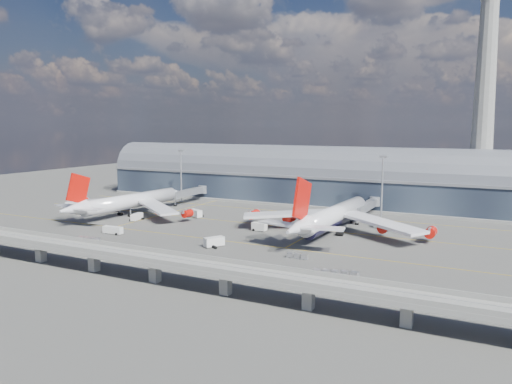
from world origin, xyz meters
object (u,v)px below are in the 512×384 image
at_px(airliner_right, 333,217).
at_px(service_truck_3, 214,242).
at_px(service_truck_0, 137,217).
at_px(service_truck_1, 259,227).
at_px(cargo_train_1, 335,274).
at_px(service_truck_5, 195,213).
at_px(service_truck_2, 113,230).
at_px(cargo_train_2, 297,256).
at_px(cargo_train_0, 89,240).
at_px(control_tower, 485,92).
at_px(floodlight_mast_left, 181,174).
at_px(floodlight_mast_right, 382,185).
at_px(airliner_left, 128,202).
at_px(service_truck_4, 380,223).

xyz_separation_m(airliner_right, service_truck_3, (-27.08, -35.66, -4.39)).
distance_m(service_truck_0, service_truck_1, 52.99).
xyz_separation_m(service_truck_0, cargo_train_1, (94.27, -35.78, -0.60)).
bearing_deg(service_truck_5, service_truck_3, -116.41).
xyz_separation_m(airliner_right, service_truck_2, (-68.49, -36.03, -4.58)).
distance_m(service_truck_0, cargo_train_2, 82.70).
relative_size(cargo_train_0, cargo_train_1, 0.78).
height_order(control_tower, airliner_right, control_tower).
bearing_deg(control_tower, service_truck_5, -149.12).
relative_size(cargo_train_1, cargo_train_2, 1.84).
xyz_separation_m(floodlight_mast_left, cargo_train_1, (108.16, -86.15, -12.81)).
relative_size(control_tower, floodlight_mast_right, 4.01).
height_order(control_tower, cargo_train_1, control_tower).
xyz_separation_m(airliner_left, service_truck_4, (100.74, 23.35, -4.38)).
bearing_deg(cargo_train_2, floodlight_mast_right, -7.04).
bearing_deg(cargo_train_0, service_truck_0, 16.14).
xyz_separation_m(service_truck_2, cargo_train_2, (70.00, -0.56, -0.65)).
xyz_separation_m(control_tower, service_truck_5, (-103.89, -62.13, -50.00)).
bearing_deg(airliner_left, floodlight_mast_right, 28.83).
height_order(floodlight_mast_right, airliner_left, floodlight_mast_right).
bearing_deg(airliner_left, service_truck_5, 23.03).
bearing_deg(floodlight_mast_left, floodlight_mast_right, 0.00).
height_order(airliner_left, service_truck_0, airliner_left).
bearing_deg(cargo_train_0, floodlight_mast_right, -41.46).
bearing_deg(control_tower, floodlight_mast_left, -168.28).
bearing_deg(cargo_train_2, service_truck_1, 41.24).
xyz_separation_m(floodlight_mast_right, service_truck_0, (-86.11, -50.37, -12.20)).
distance_m(service_truck_3, cargo_train_2, 28.61).
bearing_deg(service_truck_5, airliner_left, 131.67).
bearing_deg(service_truck_4, floodlight_mast_left, -179.94).
relative_size(service_truck_3, cargo_train_1, 0.57).
xyz_separation_m(floodlight_mast_right, airliner_left, (-96.74, -43.36, -7.75)).
xyz_separation_m(floodlight_mast_left, service_truck_4, (104.00, -20.01, -12.12)).
xyz_separation_m(service_truck_2, service_truck_5, (8.10, 39.72, 0.22)).
xyz_separation_m(control_tower, cargo_train_2, (-41.99, -102.41, -50.88)).
distance_m(airliner_right, cargo_train_1, 51.38).
distance_m(service_truck_3, service_truck_4, 66.51).
relative_size(floodlight_mast_right, service_truck_1, 4.72).
bearing_deg(service_truck_0, control_tower, 20.80).
height_order(floodlight_mast_left, service_truck_2, floodlight_mast_left).
bearing_deg(service_truck_2, control_tower, -50.69).
bearing_deg(cargo_train_2, airliner_right, 0.68).
distance_m(floodlight_mast_left, cargo_train_1, 138.86).
height_order(service_truck_2, cargo_train_1, service_truck_2).
bearing_deg(floodlight_mast_left, airliner_left, -85.70).
bearing_deg(control_tower, cargo_train_2, -112.30).
relative_size(airliner_right, cargo_train_2, 11.19).
relative_size(floodlight_mast_right, service_truck_0, 3.67).
distance_m(service_truck_2, cargo_train_0, 13.03).
bearing_deg(service_truck_0, floodlight_mast_right, 18.22).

